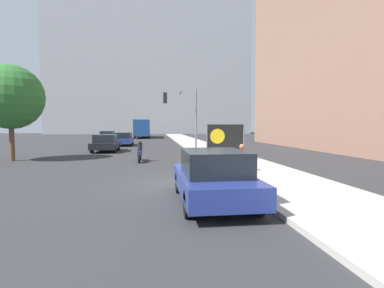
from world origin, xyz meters
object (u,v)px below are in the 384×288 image
(protest_banner, at_px, (225,141))
(parked_car_curbside, at_px, (214,177))
(car_on_road_midblock, at_px, (123,139))
(car_on_road_nearest, at_px, (106,143))
(city_bus_on_road, at_px, (142,128))
(street_tree_near_curb, at_px, (10,97))
(car_on_road_distant, at_px, (108,136))
(motorcycle_on_road, at_px, (140,153))
(seated_protester, at_px, (242,157))
(traffic_light_pole, at_px, (183,109))

(protest_banner, xyz_separation_m, parked_car_curbside, (-2.46, -8.86, -0.49))
(parked_car_curbside, height_order, car_on_road_midblock, parked_car_curbside)
(car_on_road_nearest, xyz_separation_m, car_on_road_midblock, (0.66, 7.40, -0.00))
(car_on_road_nearest, distance_m, city_bus_on_road, 28.57)
(parked_car_curbside, height_order, city_bus_on_road, city_bus_on_road)
(parked_car_curbside, height_order, street_tree_near_curb, street_tree_near_curb)
(car_on_road_midblock, xyz_separation_m, car_on_road_distant, (-2.82, 7.99, 0.01))
(street_tree_near_curb, bearing_deg, car_on_road_distant, 83.77)
(motorcycle_on_road, bearing_deg, car_on_road_nearest, 112.82)
(seated_protester, xyz_separation_m, traffic_light_pole, (-1.34, 11.57, 2.67))
(car_on_road_nearest, distance_m, car_on_road_midblock, 7.43)
(protest_banner, height_order, car_on_road_distant, protest_banner)
(protest_banner, bearing_deg, parked_car_curbside, -105.53)
(car_on_road_nearest, relative_size, car_on_road_midblock, 0.92)
(car_on_road_nearest, relative_size, street_tree_near_curb, 0.77)
(car_on_road_midblock, relative_size, city_bus_on_road, 0.41)
(car_on_road_nearest, bearing_deg, parked_car_curbside, -72.15)
(city_bus_on_road, relative_size, street_tree_near_curb, 2.04)
(traffic_light_pole, relative_size, parked_car_curbside, 1.16)
(seated_protester, height_order, protest_banner, protest_banner)
(protest_banner, height_order, city_bus_on_road, city_bus_on_road)
(parked_car_curbside, distance_m, car_on_road_distant, 33.17)
(seated_protester, xyz_separation_m, car_on_road_midblock, (-6.88, 19.93, -0.06))
(car_on_road_distant, bearing_deg, seated_protester, -70.85)
(protest_banner, distance_m, motorcycle_on_road, 4.98)
(parked_car_curbside, bearing_deg, street_tree_near_curb, 132.01)
(seated_protester, xyz_separation_m, protest_banner, (0.36, 4.49, 0.44))
(car_on_road_distant, bearing_deg, city_bus_on_road, 72.89)
(car_on_road_nearest, bearing_deg, city_bus_on_road, 86.22)
(car_on_road_midblock, relative_size, motorcycle_on_road, 2.28)
(car_on_road_midblock, xyz_separation_m, street_tree_near_curb, (-5.14, -13.29, 3.06))
(protest_banner, relative_size, street_tree_near_curb, 0.39)
(traffic_light_pole, height_order, city_bus_on_road, traffic_light_pole)
(motorcycle_on_road, bearing_deg, seated_protester, -49.69)
(car_on_road_distant, distance_m, motorcycle_on_road, 23.20)
(protest_banner, xyz_separation_m, city_bus_on_road, (-6.03, 36.53, 0.57))
(car_on_road_midblock, bearing_deg, city_bus_on_road, 86.70)
(car_on_road_nearest, xyz_separation_m, street_tree_near_curb, (-4.48, -5.89, 3.06))
(car_on_road_midblock, bearing_deg, motorcycle_on_road, -80.77)
(traffic_light_pole, distance_m, parked_car_curbside, 16.19)
(motorcycle_on_road, bearing_deg, parked_car_curbside, -76.05)
(parked_car_curbside, bearing_deg, car_on_road_distant, 103.24)
(protest_banner, relative_size, car_on_road_distant, 0.48)
(traffic_light_pole, relative_size, street_tree_near_curb, 0.86)
(street_tree_near_curb, bearing_deg, city_bus_on_road, 79.52)
(parked_car_curbside, relative_size, car_on_road_midblock, 0.88)
(car_on_road_midblock, distance_m, car_on_road_distant, 8.47)
(protest_banner, distance_m, traffic_light_pole, 7.61)
(protest_banner, relative_size, car_on_road_nearest, 0.51)
(car_on_road_midblock, bearing_deg, traffic_light_pole, -56.46)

